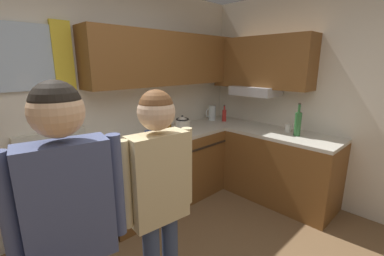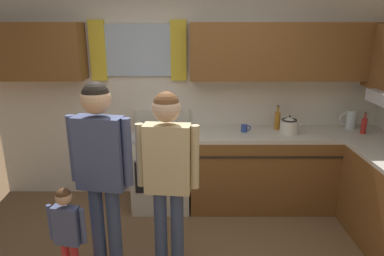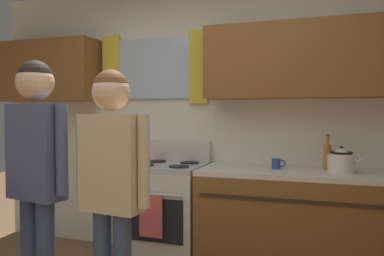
{
  "view_description": "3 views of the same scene",
  "coord_description": "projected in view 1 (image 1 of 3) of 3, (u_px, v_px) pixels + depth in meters",
  "views": [
    {
      "loc": [
        -0.98,
        -0.86,
        1.74
      ],
      "look_at": [
        0.39,
        0.55,
        1.25
      ],
      "focal_mm": 24.11,
      "sensor_mm": 36.0,
      "label": 1
    },
    {
      "loc": [
        0.07,
        -2.21,
        2.07
      ],
      "look_at": [
        0.07,
        0.74,
        1.19
      ],
      "focal_mm": 32.31,
      "sensor_mm": 36.0,
      "label": 2
    },
    {
      "loc": [
        1.02,
        -1.62,
        1.35
      ],
      "look_at": [
        0.28,
        0.55,
        1.27
      ],
      "focal_mm": 36.05,
      "sensor_mm": 36.0,
      "label": 3
    }
  ],
  "objects": [
    {
      "name": "bottle_sauce_red",
      "position": [
        224.0,
        115.0,
        3.84
      ],
      "size": [
        0.06,
        0.06,
        0.25
      ],
      "color": "red",
      "rests_on": "kitchen_counter_run"
    },
    {
      "name": "kitchen_counter_run",
      "position": [
        218.0,
        164.0,
        3.39
      ],
      "size": [
        2.25,
        1.97,
        0.9
      ],
      "color": "brown",
      "rests_on": "ground"
    },
    {
      "name": "right_wall_unit",
      "position": [
        337.0,
        94.0,
        2.97
      ],
      "size": [
        0.52,
        4.05,
        2.6
      ],
      "color": "silver",
      "rests_on": "ground"
    },
    {
      "name": "stovetop_kettle",
      "position": [
        182.0,
        124.0,
        3.27
      ],
      "size": [
        0.27,
        0.2,
        0.21
      ],
      "color": "silver",
      "rests_on": "kitchen_counter_run"
    },
    {
      "name": "adult_in_plaid",
      "position": [
        159.0,
        187.0,
        1.57
      ],
      "size": [
        0.5,
        0.22,
        1.6
      ],
      "color": "#38476B",
      "rests_on": "ground"
    },
    {
      "name": "adult_holding_child",
      "position": [
        70.0,
        215.0,
        1.2
      ],
      "size": [
        0.51,
        0.23,
        1.68
      ],
      "color": "#38476B",
      "rests_on": "ground"
    },
    {
      "name": "back_wall_unit",
      "position": [
        82.0,
        90.0,
        2.63
      ],
      "size": [
        4.6,
        0.42,
        2.6
      ],
      "color": "silver",
      "rests_on": "ground"
    },
    {
      "name": "mug_ceramic_white",
      "position": [
        288.0,
        128.0,
        3.26
      ],
      "size": [
        0.13,
        0.08,
        0.09
      ],
      "color": "white",
      "rests_on": "kitchen_counter_run"
    },
    {
      "name": "water_pitcher",
      "position": [
        212.0,
        113.0,
        3.91
      ],
      "size": [
        0.19,
        0.11,
        0.22
      ],
      "color": "silver",
      "rests_on": "kitchen_counter_run"
    },
    {
      "name": "stove_oven",
      "position": [
        68.0,
        201.0,
        2.45
      ],
      "size": [
        0.65,
        0.67,
        1.1
      ],
      "color": "beige",
      "rests_on": "ground"
    },
    {
      "name": "bottle_wine_green",
      "position": [
        298.0,
        123.0,
        3.05
      ],
      "size": [
        0.08,
        0.08,
        0.39
      ],
      "color": "#2D6633",
      "rests_on": "kitchen_counter_run"
    },
    {
      "name": "bottle_oil_amber",
      "position": [
        169.0,
        122.0,
        3.31
      ],
      "size": [
        0.06,
        0.06,
        0.29
      ],
      "color": "#B27223",
      "rests_on": "kitchen_counter_run"
    },
    {
      "name": "mug_cobalt_blue",
      "position": [
        148.0,
        134.0,
        2.99
      ],
      "size": [
        0.11,
        0.07,
        0.08
      ],
      "color": "#2D479E",
      "rests_on": "kitchen_counter_run"
    }
  ]
}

